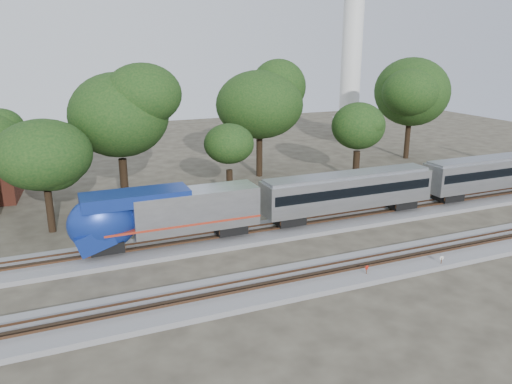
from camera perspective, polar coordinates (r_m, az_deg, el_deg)
ground at (r=41.51m, az=4.67°, el=-7.55°), size 160.00×160.00×0.00m
track_far at (r=46.42m, az=1.27°, el=-4.55°), size 160.00×5.00×0.73m
track_near at (r=38.27m, az=7.46°, el=-9.48°), size 160.00×5.00×0.73m
train at (r=61.92m, az=25.66°, el=2.16°), size 92.32×3.19×4.70m
switch_stand_red at (r=38.58m, az=12.53°, el=-8.73°), size 0.34×0.12×1.09m
switch_stand_white at (r=41.92m, az=20.43°, el=-7.35°), size 0.33×0.09×1.05m
switch_lever at (r=41.53m, az=17.86°, el=-8.11°), size 0.56×0.42×0.30m
tree_2 at (r=48.81m, az=-23.15°, el=3.92°), size 7.50×7.50×10.58m
tree_3 at (r=53.51m, az=-15.39°, el=8.48°), size 10.12×10.12×14.27m
tree_4 at (r=55.09m, az=-3.11°, el=5.51°), size 6.52×6.52×9.19m
tree_5 at (r=65.00m, az=0.40°, el=9.95°), size 9.61×9.61×13.55m
tree_6 at (r=64.71m, az=11.62°, el=7.38°), size 7.12×7.12×10.04m
tree_7 at (r=79.17m, az=17.34°, el=10.85°), size 10.25×10.25×14.44m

